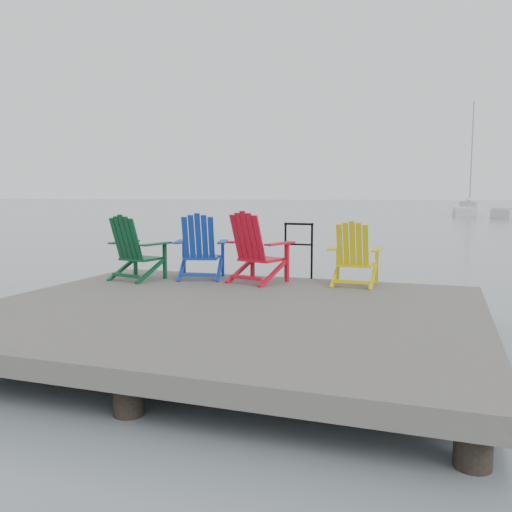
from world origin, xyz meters
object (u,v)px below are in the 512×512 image
(handrail, at_px, (299,245))
(chair_red, at_px, (256,248))
(chair_yellow, at_px, (354,254))
(buoy_b, at_px, (236,231))
(chair_green, at_px, (135,248))
(chair_blue, at_px, (200,247))
(sailboat_near, at_px, (469,211))

(handrail, xyz_separation_m, chair_red, (-0.50, -0.66, -0.00))
(chair_yellow, xyz_separation_m, buoy_b, (-8.90, 18.10, -0.98))
(chair_red, bearing_deg, chair_green, -150.95)
(handrail, bearing_deg, chair_red, -127.02)
(chair_blue, height_order, chair_red, chair_red)
(chair_blue, xyz_separation_m, sailboat_near, (5.80, 45.69, -0.66))
(chair_blue, bearing_deg, buoy_b, 92.77)
(chair_red, xyz_separation_m, buoy_b, (-7.43, 18.28, -1.04))
(chair_green, xyz_separation_m, sailboat_near, (6.73, 46.11, -0.66))
(chair_blue, distance_m, sailboat_near, 46.06)
(chair_blue, bearing_deg, chair_green, -172.27)
(handrail, relative_size, chair_red, 0.84)
(chair_yellow, distance_m, sailboat_near, 45.68)
(chair_yellow, bearing_deg, chair_red, -173.05)
(chair_yellow, height_order, buoy_b, chair_yellow)
(chair_green, xyz_separation_m, chair_yellow, (3.37, 0.56, -0.03))
(chair_red, relative_size, buoy_b, 2.63)
(sailboat_near, bearing_deg, buoy_b, -106.66)
(chair_green, relative_size, sailboat_near, 0.10)
(chair_green, height_order, buoy_b, chair_green)
(sailboat_near, relative_size, buoy_b, 25.92)
(chair_blue, relative_size, buoy_b, 2.53)
(handrail, bearing_deg, chair_green, -156.69)
(chair_green, height_order, chair_yellow, chair_green)
(chair_yellow, distance_m, buoy_b, 20.19)
(handrail, relative_size, chair_blue, 0.87)
(handrail, height_order, sailboat_near, sailboat_near)
(chair_green, xyz_separation_m, chair_red, (1.90, 0.37, 0.03))
(chair_green, xyz_separation_m, chair_blue, (0.93, 0.42, 0.01))
(handrail, bearing_deg, buoy_b, 114.22)
(chair_green, xyz_separation_m, buoy_b, (-5.53, 18.65, -1.01))
(chair_yellow, bearing_deg, sailboat_near, 85.52)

